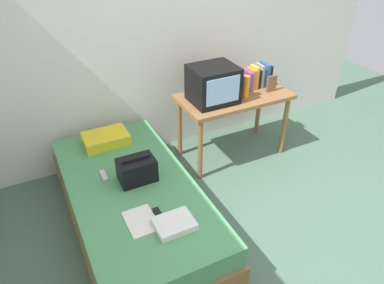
{
  "coord_description": "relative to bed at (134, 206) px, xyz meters",
  "views": [
    {
      "loc": [
        -1.41,
        -1.39,
        2.37
      ],
      "look_at": [
        -0.16,
        1.09,
        0.56
      ],
      "focal_mm": 34.05,
      "sensor_mm": 36.0,
      "label": 1
    }
  ],
  "objects": [
    {
      "name": "water_bottle",
      "position": [
        1.39,
        0.48,
        0.62
      ],
      "size": [
        0.07,
        0.07,
        0.24
      ],
      "primitive_type": "cylinder",
      "color": "orange",
      "rests_on": "desk"
    },
    {
      "name": "magazine",
      "position": [
        -0.07,
        -0.42,
        0.23
      ],
      "size": [
        0.21,
        0.29,
        0.01
      ],
      "primitive_type": "cube",
      "color": "white",
      "rests_on": "bed"
    },
    {
      "name": "remote_silver",
      "position": [
        -0.17,
        0.21,
        0.24
      ],
      "size": [
        0.04,
        0.14,
        0.02
      ],
      "primitive_type": "cube",
      "color": "#B7B7BC",
      "rests_on": "bed"
    },
    {
      "name": "folded_towel",
      "position": [
        0.12,
        -0.57,
        0.26
      ],
      "size": [
        0.28,
        0.22,
        0.05
      ],
      "primitive_type": "cube",
      "color": "white",
      "rests_on": "bed"
    },
    {
      "name": "picture_frame",
      "position": [
        1.72,
        0.48,
        0.59
      ],
      "size": [
        0.11,
        0.02,
        0.17
      ],
      "primitive_type": "cube",
      "color": "brown",
      "rests_on": "desk"
    },
    {
      "name": "book_row",
      "position": [
        1.66,
        0.65,
        0.62
      ],
      "size": [
        0.29,
        0.16,
        0.25
      ],
      "color": "#7A3D89",
      "rests_on": "desk"
    },
    {
      "name": "wall_back",
      "position": [
        0.82,
        1.12,
        1.08
      ],
      "size": [
        5.2,
        0.1,
        2.6
      ],
      "primitive_type": "cube",
      "color": "silver",
      "rests_on": "ground"
    },
    {
      "name": "desk",
      "position": [
        1.33,
        0.58,
        0.41
      ],
      "size": [
        1.16,
        0.6,
        0.73
      ],
      "color": "olive",
      "rests_on": "ground"
    },
    {
      "name": "bed",
      "position": [
        0.0,
        0.0,
        0.0
      ],
      "size": [
        1.0,
        2.0,
        0.45
      ],
      "color": "olive",
      "rests_on": "ground"
    },
    {
      "name": "ground_plane",
      "position": [
        0.82,
        -0.88,
        -0.22
      ],
      "size": [
        8.0,
        8.0,
        0.0
      ],
      "primitive_type": "plane",
      "color": "#4C6B56"
    },
    {
      "name": "pillow",
      "position": [
        -0.01,
        0.71,
        0.28
      ],
      "size": [
        0.42,
        0.29,
        0.1
      ],
      "primitive_type": "cube",
      "color": "yellow",
      "rests_on": "bed"
    },
    {
      "name": "tv",
      "position": [
        1.06,
        0.56,
        0.69
      ],
      "size": [
        0.44,
        0.39,
        0.36
      ],
      "color": "black",
      "rests_on": "desk"
    },
    {
      "name": "handbag",
      "position": [
        0.07,
        0.05,
        0.33
      ],
      "size": [
        0.3,
        0.2,
        0.22
      ],
      "color": "black",
      "rests_on": "bed"
    },
    {
      "name": "remote_dark",
      "position": [
        0.07,
        -0.43,
        0.24
      ],
      "size": [
        0.04,
        0.16,
        0.02
      ],
      "primitive_type": "cube",
      "color": "black",
      "rests_on": "bed"
    }
  ]
}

